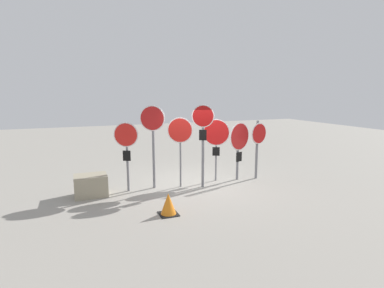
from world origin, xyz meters
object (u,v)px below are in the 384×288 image
at_px(stop_sign_1, 153,130).
at_px(stop_sign_3, 203,131).
at_px(stop_sign_0, 126,143).
at_px(stop_sign_4, 216,136).
at_px(stop_sign_2, 180,135).
at_px(storage_crate, 91,185).
at_px(stop_sign_5, 239,141).
at_px(traffic_cone_0, 168,204).
at_px(stop_sign_6, 258,140).

xyz_separation_m(stop_sign_1, stop_sign_3, (1.50, -0.47, -0.04)).
relative_size(stop_sign_0, stop_sign_4, 1.00).
relative_size(stop_sign_2, storage_crate, 2.43).
bearing_deg(stop_sign_5, stop_sign_3, 171.58).
distance_m(stop_sign_1, storage_crate, 2.46).
distance_m(stop_sign_3, stop_sign_4, 0.88).
relative_size(stop_sign_3, stop_sign_5, 1.32).
height_order(stop_sign_2, traffic_cone_0, stop_sign_2).
xyz_separation_m(stop_sign_1, stop_sign_4, (2.20, 0.00, -0.29)).
xyz_separation_m(stop_sign_0, stop_sign_2, (1.66, -0.18, 0.20)).
bearing_deg(stop_sign_0, storage_crate, -154.86).
bearing_deg(stop_sign_2, traffic_cone_0, -90.42).
bearing_deg(stop_sign_5, traffic_cone_0, -167.25).
relative_size(stop_sign_4, storage_crate, 2.31).
bearing_deg(stop_sign_6, stop_sign_4, 153.72).
bearing_deg(stop_sign_2, storage_crate, -157.27).
height_order(stop_sign_1, stop_sign_2, stop_sign_1).
bearing_deg(stop_sign_5, stop_sign_6, -27.42).
bearing_deg(stop_sign_6, traffic_cone_0, -169.75).
xyz_separation_m(stop_sign_4, stop_sign_6, (1.50, -0.27, -0.19)).
bearing_deg(stop_sign_0, stop_sign_6, 22.52).
xyz_separation_m(stop_sign_2, storage_crate, (-2.74, 0.19, -1.40)).
distance_m(stop_sign_0, stop_sign_1, 0.90).
relative_size(stop_sign_1, stop_sign_3, 0.99).
height_order(stop_sign_4, stop_sign_6, stop_sign_4).
distance_m(stop_sign_3, storage_crate, 3.76).
xyz_separation_m(stop_sign_6, storage_crate, (-5.62, 0.25, -1.07)).
height_order(stop_sign_1, stop_sign_6, stop_sign_1).
bearing_deg(stop_sign_4, storage_crate, -153.28).
distance_m(stop_sign_4, stop_sign_5, 0.84).
bearing_deg(traffic_cone_0, stop_sign_1, 85.08).
distance_m(stop_sign_0, stop_sign_6, 4.54).
bearing_deg(stop_sign_3, stop_sign_5, 39.74).
relative_size(traffic_cone_0, storage_crate, 0.59).
height_order(stop_sign_3, stop_sign_5, stop_sign_3).
height_order(stop_sign_0, stop_sign_4, stop_sign_0).
xyz_separation_m(stop_sign_0, stop_sign_5, (3.83, -0.15, -0.14)).
relative_size(stop_sign_3, stop_sign_6, 1.29).
bearing_deg(storage_crate, stop_sign_6, -2.58).
xyz_separation_m(stop_sign_5, storage_crate, (-4.91, 0.16, -1.06)).
xyz_separation_m(stop_sign_4, stop_sign_5, (0.80, -0.17, -0.20)).
height_order(stop_sign_1, stop_sign_5, stop_sign_1).
height_order(stop_sign_3, stop_sign_6, stop_sign_3).
xyz_separation_m(stop_sign_5, stop_sign_6, (0.70, -0.10, 0.01)).
xyz_separation_m(stop_sign_1, traffic_cone_0, (-0.19, -2.19, -1.59)).
height_order(stop_sign_0, stop_sign_5, stop_sign_0).
xyz_separation_m(stop_sign_0, stop_sign_1, (0.83, 0.02, 0.35)).
distance_m(stop_sign_4, stop_sign_6, 1.54).
relative_size(stop_sign_0, stop_sign_5, 1.07).
relative_size(stop_sign_0, traffic_cone_0, 3.89).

